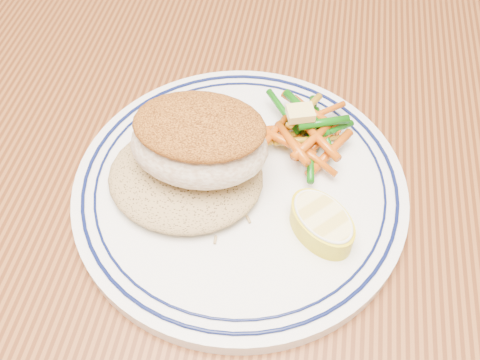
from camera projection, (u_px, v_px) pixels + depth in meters
name	position (u px, v px, depth m)	size (l,w,h in m)	color
dining_table	(239.00, 247.00, 0.55)	(1.50, 0.90, 0.75)	#512610
plate	(240.00, 187.00, 0.46)	(0.29, 0.29, 0.02)	white
rice_pilaf	(185.00, 174.00, 0.45)	(0.13, 0.12, 0.03)	#9D7F4E
fish_fillet	(199.00, 141.00, 0.42)	(0.11, 0.08, 0.06)	beige
vegetable_pile	(307.00, 132.00, 0.47)	(0.09, 0.10, 0.03)	#B44809
butter_pat	(300.00, 113.00, 0.46)	(0.02, 0.02, 0.01)	#E9D371
lemon_wedge	(322.00, 223.00, 0.42)	(0.08, 0.08, 0.02)	yellow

